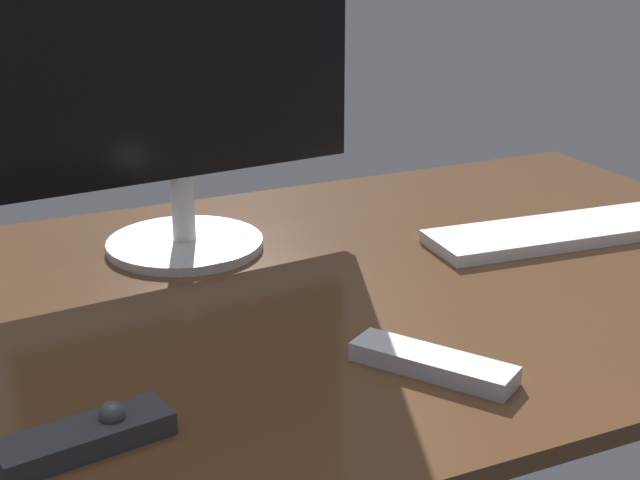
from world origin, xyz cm
name	(u,v)px	position (x,y,z in cm)	size (l,w,h in cm)	color
desk	(319,296)	(0.00, 0.00, 1.00)	(140.00, 84.00, 2.00)	#4C301C
monitor	(175,57)	(-10.66, 21.01, 28.45)	(50.39, 21.66, 49.33)	silver
keyboard	(574,230)	(41.64, 2.01, 2.87)	(44.07, 11.22, 1.74)	white
media_remote	(86,436)	(-34.23, -24.32, 3.20)	(16.33, 7.61, 3.77)	#2D2D33
tv_remote	(433,363)	(1.10, -25.11, 2.99)	(17.44, 4.68, 1.98)	#B7B7BC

